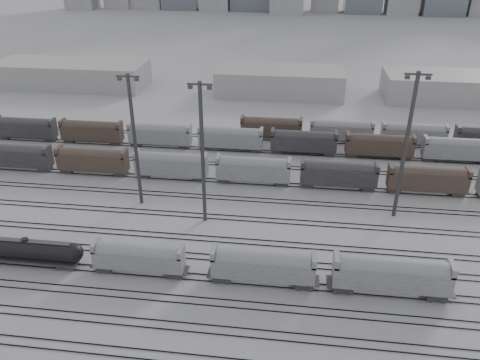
# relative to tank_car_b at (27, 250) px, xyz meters

# --- Properties ---
(ground) EXTENTS (900.00, 900.00, 0.00)m
(ground) POSITION_rel_tank_car_b_xyz_m (23.28, -1.00, -2.54)
(ground) COLOR #A4A3A8
(ground) RESTS_ON ground
(tracks) EXTENTS (220.00, 71.50, 0.16)m
(tracks) POSITION_rel_tank_car_b_xyz_m (23.28, 16.50, -2.46)
(tracks) COLOR black
(tracks) RESTS_ON ground
(tank_car_b) EXTENTS (17.79, 2.96, 4.40)m
(tank_car_b) POSITION_rel_tank_car_b_xyz_m (0.00, 0.00, 0.00)
(tank_car_b) COLOR black
(tank_car_b) RESTS_ON ground
(hopper_car_a) EXTENTS (13.53, 2.69, 4.84)m
(hopper_car_a) POSITION_rel_tank_car_b_xyz_m (17.54, -0.00, 0.45)
(hopper_car_a) COLOR black
(hopper_car_a) RESTS_ON ground
(hopper_car_b) EXTENTS (14.86, 2.95, 5.31)m
(hopper_car_b) POSITION_rel_tank_car_b_xyz_m (35.92, 0.00, 0.74)
(hopper_car_b) COLOR black
(hopper_car_b) RESTS_ON ground
(hopper_car_c) EXTENTS (16.01, 3.18, 5.72)m
(hopper_car_c) POSITION_rel_tank_car_b_xyz_m (53.67, -0.00, 0.99)
(hopper_car_c) COLOR black
(hopper_car_c) RESTS_ON ground
(light_mast_b) EXTENTS (3.96, 0.63, 24.74)m
(light_mast_b) POSITION_rel_tank_car_b_xyz_m (11.17, 20.23, 10.58)
(light_mast_b) COLOR #38383B
(light_mast_b) RESTS_ON ground
(light_mast_c) EXTENTS (4.02, 0.64, 25.13)m
(light_mast_c) POSITION_rel_tank_car_b_xyz_m (24.30, 15.75, 10.79)
(light_mast_c) COLOR #38383B
(light_mast_c) RESTS_ON ground
(light_mast_d) EXTENTS (4.21, 0.67, 26.28)m
(light_mast_d) POSITION_rel_tank_car_b_xyz_m (57.84, 21.71, 11.40)
(light_mast_d) COLOR #38383B
(light_mast_d) RESTS_ON ground
(bg_string_near) EXTENTS (151.00, 3.00, 5.60)m
(bg_string_near) POSITION_rel_tank_car_b_xyz_m (31.28, 31.00, 0.26)
(bg_string_near) COLOR gray
(bg_string_near) RESTS_ON ground
(bg_string_mid) EXTENTS (151.00, 3.00, 5.60)m
(bg_string_mid) POSITION_rel_tank_car_b_xyz_m (41.28, 47.00, 0.26)
(bg_string_mid) COLOR black
(bg_string_mid) RESTS_ON ground
(bg_string_far) EXTENTS (66.00, 3.00, 5.60)m
(bg_string_far) POSITION_rel_tank_car_b_xyz_m (58.78, 55.00, 0.26)
(bg_string_far) COLOR #46332C
(bg_string_far) RESTS_ON ground
(warehouse_left) EXTENTS (50.00, 18.00, 8.00)m
(warehouse_left) POSITION_rel_tank_car_b_xyz_m (-36.72, 94.00, 1.46)
(warehouse_left) COLOR #939395
(warehouse_left) RESTS_ON ground
(warehouse_mid) EXTENTS (40.00, 18.00, 8.00)m
(warehouse_mid) POSITION_rel_tank_car_b_xyz_m (33.28, 94.00, 1.46)
(warehouse_mid) COLOR #939395
(warehouse_mid) RESTS_ON ground
(warehouse_right) EXTENTS (35.00, 18.00, 8.00)m
(warehouse_right) POSITION_rel_tank_car_b_xyz_m (83.28, 94.00, 1.46)
(warehouse_right) COLOR #939395
(warehouse_right) RESTS_ON ground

